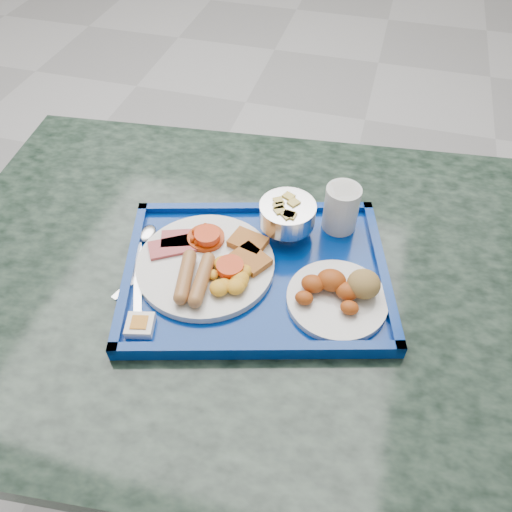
{
  "coord_description": "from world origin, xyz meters",
  "views": [
    {
      "loc": [
        0.73,
        -1.75,
        1.48
      ],
      "look_at": [
        0.57,
        -1.19,
        0.85
      ],
      "focal_mm": 35.0,
      "sensor_mm": 36.0,
      "label": 1
    }
  ],
  "objects_px": {
    "fruit_bowl": "(287,215)",
    "juice_cup": "(341,207)",
    "table": "(274,337)",
    "tray": "(256,273)",
    "bread_plate": "(341,293)",
    "main_plate": "(210,264)"
  },
  "relations": [
    {
      "from": "table",
      "to": "fruit_bowl",
      "type": "relative_size",
      "value": 13.16
    },
    {
      "from": "tray",
      "to": "fruit_bowl",
      "type": "relative_size",
      "value": 5.17
    },
    {
      "from": "table",
      "to": "tray",
      "type": "relative_size",
      "value": 2.55
    },
    {
      "from": "fruit_bowl",
      "to": "table",
      "type": "bearing_deg",
      "value": -86.55
    },
    {
      "from": "main_plate",
      "to": "bread_plate",
      "type": "bearing_deg",
      "value": -1.67
    },
    {
      "from": "table",
      "to": "tray",
      "type": "distance_m",
      "value": 0.22
    },
    {
      "from": "tray",
      "to": "table",
      "type": "bearing_deg",
      "value": 25.87
    },
    {
      "from": "main_plate",
      "to": "juice_cup",
      "type": "xyz_separation_m",
      "value": [
        0.2,
        0.17,
        0.04
      ]
    },
    {
      "from": "table",
      "to": "tray",
      "type": "height_order",
      "value": "tray"
    },
    {
      "from": "fruit_bowl",
      "to": "bread_plate",
      "type": "bearing_deg",
      "value": -46.85
    },
    {
      "from": "main_plate",
      "to": "bread_plate",
      "type": "relative_size",
      "value": 1.45
    },
    {
      "from": "fruit_bowl",
      "to": "juice_cup",
      "type": "distance_m",
      "value": 0.1
    },
    {
      "from": "main_plate",
      "to": "juice_cup",
      "type": "relative_size",
      "value": 2.69
    },
    {
      "from": "table",
      "to": "main_plate",
      "type": "height_order",
      "value": "main_plate"
    },
    {
      "from": "fruit_bowl",
      "to": "juice_cup",
      "type": "bearing_deg",
      "value": 26.36
    },
    {
      "from": "table",
      "to": "tray",
      "type": "bearing_deg",
      "value": -154.13
    },
    {
      "from": "bread_plate",
      "to": "juice_cup",
      "type": "bearing_deg",
      "value": 99.69
    },
    {
      "from": "tray",
      "to": "juice_cup",
      "type": "xyz_separation_m",
      "value": [
        0.12,
        0.15,
        0.05
      ]
    },
    {
      "from": "main_plate",
      "to": "fruit_bowl",
      "type": "height_order",
      "value": "fruit_bowl"
    },
    {
      "from": "tray",
      "to": "bread_plate",
      "type": "bearing_deg",
      "value": -8.46
    },
    {
      "from": "table",
      "to": "juice_cup",
      "type": "height_order",
      "value": "juice_cup"
    },
    {
      "from": "juice_cup",
      "to": "main_plate",
      "type": "bearing_deg",
      "value": -139.88
    }
  ]
}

